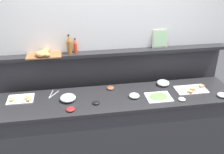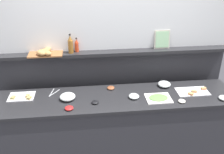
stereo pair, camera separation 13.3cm
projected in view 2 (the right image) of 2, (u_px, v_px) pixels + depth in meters
ground_plane at (112, 128)px, 3.95m from camera, size 12.00×12.00×0.00m
buffet_counter at (117, 128)px, 3.21m from camera, size 2.79×0.60×0.92m
back_ledge_unit at (113, 92)px, 3.53m from camera, size 2.93×0.22×1.33m
sandwich_platter_side at (193, 91)px, 3.10m from camera, size 0.38×0.22×0.04m
sandwich_platter_rear at (22, 97)px, 2.99m from camera, size 0.29×0.21×0.04m
cold_cuts_platter at (158, 98)px, 2.96m from camera, size 0.29×0.23×0.02m
glass_bowl_large at (224, 98)px, 2.94m from camera, size 0.11×0.11×0.04m
glass_bowl_medium at (134, 96)px, 2.97m from camera, size 0.12×0.12×0.05m
glass_bowl_small at (164, 84)px, 3.22m from camera, size 0.16×0.16×0.06m
glass_bowl_extra at (68, 97)px, 2.94m from camera, size 0.18×0.18×0.07m
condiment_bowl_teal at (69, 108)px, 2.77m from camera, size 0.09×0.09×0.03m
condiment_bowl_red at (95, 102)px, 2.88m from camera, size 0.08×0.08×0.03m
condiment_bowl_cream at (182, 101)px, 2.90m from camera, size 0.08×0.08×0.03m
condiment_bowl_dark at (111, 88)px, 3.16m from camera, size 0.09×0.09×0.03m
serving_tongs at (53, 93)px, 3.07m from camera, size 0.12×0.18×0.01m
vinegar_bottle_amber at (71, 45)px, 3.07m from camera, size 0.06×0.06×0.24m
hot_sauce_bottle at (77, 46)px, 3.12m from camera, size 0.04×0.04×0.18m
bread_basket at (45, 52)px, 3.05m from camera, size 0.40×0.29×0.08m
framed_picture at (162, 39)px, 3.21m from camera, size 0.20×0.05×0.23m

